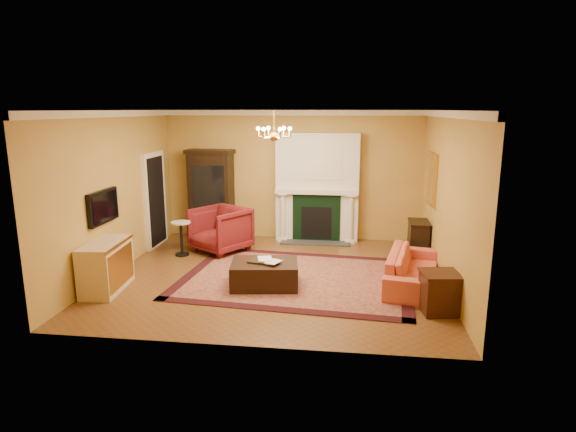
% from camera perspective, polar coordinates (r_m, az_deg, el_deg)
% --- Properties ---
extents(floor, '(6.00, 5.50, 0.02)m').
position_cam_1_polar(floor, '(9.01, -1.56, -7.11)').
color(floor, brown).
rests_on(floor, ground).
extents(ceiling, '(6.00, 5.50, 0.02)m').
position_cam_1_polar(ceiling, '(8.48, -1.69, 12.48)').
color(ceiling, white).
rests_on(ceiling, wall_back).
extents(wall_back, '(6.00, 0.02, 3.00)m').
position_cam_1_polar(wall_back, '(11.32, 0.51, 4.84)').
color(wall_back, gold).
rests_on(wall_back, floor).
extents(wall_front, '(6.00, 0.02, 3.00)m').
position_cam_1_polar(wall_front, '(5.97, -5.67, -2.27)').
color(wall_front, gold).
rests_on(wall_front, floor).
extents(wall_left, '(0.02, 5.50, 3.00)m').
position_cam_1_polar(wall_left, '(9.55, -19.79, 2.65)').
color(wall_left, gold).
rests_on(wall_left, floor).
extents(wall_right, '(0.02, 5.50, 3.00)m').
position_cam_1_polar(wall_right, '(8.69, 18.40, 1.83)').
color(wall_right, gold).
rests_on(wall_right, floor).
extents(fireplace, '(1.90, 0.70, 2.50)m').
position_cam_1_polar(fireplace, '(11.13, 3.47, 3.09)').
color(fireplace, silver).
rests_on(fireplace, wall_back).
extents(crown_molding, '(6.00, 5.50, 0.12)m').
position_cam_1_polar(crown_molding, '(9.43, -0.77, 12.06)').
color(crown_molding, silver).
rests_on(crown_molding, ceiling).
extents(doorway, '(0.08, 1.05, 2.10)m').
position_cam_1_polar(doorway, '(11.12, -15.46, 1.87)').
color(doorway, white).
rests_on(doorway, wall_left).
extents(tv_panel, '(0.09, 0.95, 0.58)m').
position_cam_1_polar(tv_panel, '(9.02, -21.06, 1.04)').
color(tv_panel, black).
rests_on(tv_panel, wall_left).
extents(gilt_mirror, '(0.06, 0.76, 1.05)m').
position_cam_1_polar(gilt_mirror, '(10.02, 16.72, 4.16)').
color(gilt_mirror, gold).
rests_on(gilt_mirror, wall_right).
extents(chandelier, '(0.63, 0.55, 0.53)m').
position_cam_1_polar(chandelier, '(8.49, -1.67, 9.76)').
color(chandelier, '#BF8234').
rests_on(chandelier, ceiling).
extents(oriental_rug, '(4.37, 3.44, 0.02)m').
position_cam_1_polar(oriental_rug, '(8.85, 1.01, -7.35)').
color(oriental_rug, '#4C1018').
rests_on(oriental_rug, floor).
extents(china_cabinet, '(1.05, 0.55, 2.02)m').
position_cam_1_polar(china_cabinet, '(11.51, -9.07, 2.33)').
color(china_cabinet, black).
rests_on(china_cabinet, floor).
extents(wingback_armchair, '(1.40, 1.38, 1.06)m').
position_cam_1_polar(wingback_armchair, '(10.45, -8.02, -1.35)').
color(wingback_armchair, maroon).
rests_on(wingback_armchair, floor).
extents(pedestal_table, '(0.41, 0.41, 0.73)m').
position_cam_1_polar(pedestal_table, '(10.33, -12.53, -2.32)').
color(pedestal_table, black).
rests_on(pedestal_table, floor).
extents(commode, '(0.62, 1.17, 0.84)m').
position_cam_1_polar(commode, '(8.75, -20.77, -5.58)').
color(commode, beige).
rests_on(commode, floor).
extents(coral_sofa, '(0.98, 2.12, 0.80)m').
position_cam_1_polar(coral_sofa, '(8.68, 14.58, -5.44)').
color(coral_sofa, '#BE5C3C').
rests_on(coral_sofa, floor).
extents(end_table, '(0.58, 0.58, 0.60)m').
position_cam_1_polar(end_table, '(7.70, 17.50, -8.75)').
color(end_table, '#34170E').
rests_on(end_table, floor).
extents(console_table, '(0.40, 0.67, 0.73)m').
position_cam_1_polar(console_table, '(10.35, 15.15, -2.75)').
color(console_table, black).
rests_on(console_table, floor).
extents(leather_ottoman, '(1.24, 0.98, 0.43)m').
position_cam_1_polar(leather_ottoman, '(8.41, -2.79, -6.86)').
color(leather_ottoman, black).
rests_on(leather_ottoman, oriental_rug).
extents(ottoman_tray, '(0.54, 0.46, 0.03)m').
position_cam_1_polar(ottoman_tray, '(8.35, -2.90, -5.34)').
color(ottoman_tray, black).
rests_on(ottoman_tray, leather_ottoman).
extents(book_a, '(0.24, 0.08, 0.32)m').
position_cam_1_polar(book_a, '(8.29, -3.59, -4.21)').
color(book_a, gray).
rests_on(book_a, ottoman_tray).
extents(book_b, '(0.20, 0.10, 0.28)m').
position_cam_1_polar(book_b, '(8.22, -2.35, -4.49)').
color(book_b, gray).
rests_on(book_b, ottoman_tray).
extents(topiary_left, '(0.16, 0.16, 0.44)m').
position_cam_1_polar(topiary_left, '(11.12, -0.38, 4.53)').
color(topiary_left, gray).
rests_on(topiary_left, fireplace).
extents(topiary_right, '(0.17, 0.17, 0.46)m').
position_cam_1_polar(topiary_right, '(11.02, 7.09, 4.44)').
color(topiary_right, gray).
rests_on(topiary_right, fireplace).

